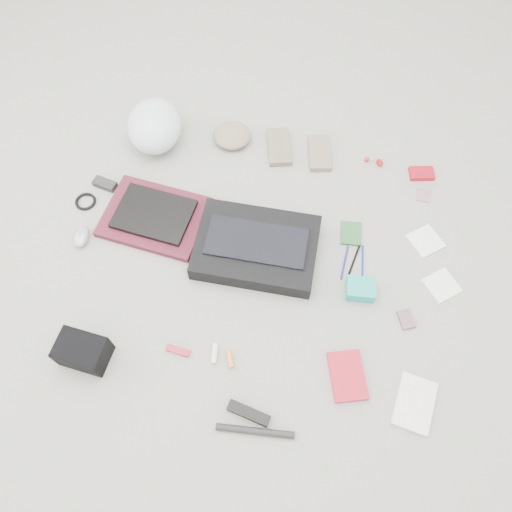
# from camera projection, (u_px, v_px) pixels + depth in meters

# --- Properties ---
(ground_plane) EXTENTS (4.00, 4.00, 0.00)m
(ground_plane) POSITION_uv_depth(u_px,v_px,m) (256.00, 262.00, 1.99)
(ground_plane) COLOR gray
(messenger_bag) EXTENTS (0.49, 0.36, 0.08)m
(messenger_bag) POSITION_uv_depth(u_px,v_px,m) (256.00, 247.00, 1.98)
(messenger_bag) COLOR black
(messenger_bag) RESTS_ON ground_plane
(bag_flap) EXTENTS (0.40, 0.20, 0.01)m
(bag_flap) POSITION_uv_depth(u_px,v_px,m) (256.00, 242.00, 1.94)
(bag_flap) COLOR black
(bag_flap) RESTS_ON messenger_bag
(laptop_sleeve) EXTENTS (0.46, 0.37, 0.03)m
(laptop_sleeve) POSITION_uv_depth(u_px,v_px,m) (155.00, 217.00, 2.08)
(laptop_sleeve) COLOR #561826
(laptop_sleeve) RESTS_ON ground_plane
(laptop) EXTENTS (0.34, 0.27, 0.02)m
(laptop) POSITION_uv_depth(u_px,v_px,m) (154.00, 214.00, 2.05)
(laptop) COLOR black
(laptop) RESTS_ON laptop_sleeve
(bike_helmet) EXTENTS (0.28, 0.33, 0.18)m
(bike_helmet) POSITION_uv_depth(u_px,v_px,m) (154.00, 126.00, 2.21)
(bike_helmet) COLOR white
(bike_helmet) RESTS_ON ground_plane
(beanie) EXTENTS (0.18, 0.17, 0.06)m
(beanie) POSITION_uv_depth(u_px,v_px,m) (232.00, 136.00, 2.26)
(beanie) COLOR gray
(beanie) RESTS_ON ground_plane
(mitten_left) EXTENTS (0.14, 0.21, 0.03)m
(mitten_left) POSITION_uv_depth(u_px,v_px,m) (279.00, 147.00, 2.25)
(mitten_left) COLOR #7A6A57
(mitten_left) RESTS_ON ground_plane
(mitten_right) EXTENTS (0.12, 0.20, 0.03)m
(mitten_right) POSITION_uv_depth(u_px,v_px,m) (319.00, 153.00, 2.23)
(mitten_right) COLOR gray
(mitten_right) RESTS_ON ground_plane
(power_brick) EXTENTS (0.11, 0.07, 0.03)m
(power_brick) POSITION_uv_depth(u_px,v_px,m) (105.00, 184.00, 2.16)
(power_brick) COLOR black
(power_brick) RESTS_ON ground_plane
(cable_coil) EXTENTS (0.11, 0.11, 0.01)m
(cable_coil) POSITION_uv_depth(u_px,v_px,m) (86.00, 201.00, 2.12)
(cable_coil) COLOR black
(cable_coil) RESTS_ON ground_plane
(mouse) EXTENTS (0.07, 0.11, 0.04)m
(mouse) POSITION_uv_depth(u_px,v_px,m) (81.00, 236.00, 2.03)
(mouse) COLOR #9292A5
(mouse) RESTS_ON ground_plane
(camera_bag) EXTENTS (0.19, 0.14, 0.11)m
(camera_bag) POSITION_uv_depth(u_px,v_px,m) (83.00, 351.00, 1.77)
(camera_bag) COLOR black
(camera_bag) RESTS_ON ground_plane
(multitool) EXTENTS (0.09, 0.04, 0.01)m
(multitool) POSITION_uv_depth(u_px,v_px,m) (178.00, 350.00, 1.82)
(multitool) COLOR #A41E30
(multitool) RESTS_ON ground_plane
(toiletry_tube_white) EXTENTS (0.03, 0.07, 0.02)m
(toiletry_tube_white) POSITION_uv_depth(u_px,v_px,m) (214.00, 353.00, 1.81)
(toiletry_tube_white) COLOR silver
(toiletry_tube_white) RESTS_ON ground_plane
(toiletry_tube_orange) EXTENTS (0.04, 0.07, 0.02)m
(toiletry_tube_orange) POSITION_uv_depth(u_px,v_px,m) (230.00, 359.00, 1.80)
(toiletry_tube_orange) COLOR orange
(toiletry_tube_orange) RESTS_ON ground_plane
(u_lock) EXTENTS (0.16, 0.07, 0.03)m
(u_lock) POSITION_uv_depth(u_px,v_px,m) (249.00, 413.00, 1.71)
(u_lock) COLOR black
(u_lock) RESTS_ON ground_plane
(bike_pump) EXTENTS (0.27, 0.03, 0.02)m
(bike_pump) POSITION_uv_depth(u_px,v_px,m) (255.00, 431.00, 1.68)
(bike_pump) COLOR black
(bike_pump) RESTS_ON ground_plane
(book_red) EXTENTS (0.16, 0.20, 0.02)m
(book_red) POSITION_uv_depth(u_px,v_px,m) (347.00, 376.00, 1.77)
(book_red) COLOR red
(book_red) RESTS_ON ground_plane
(book_white) EXTENTS (0.16, 0.21, 0.02)m
(book_white) POSITION_uv_depth(u_px,v_px,m) (415.00, 404.00, 1.73)
(book_white) COLOR silver
(book_white) RESTS_ON ground_plane
(notepad) EXTENTS (0.09, 0.11, 0.01)m
(notepad) POSITION_uv_depth(u_px,v_px,m) (351.00, 233.00, 2.05)
(notepad) COLOR #255A2A
(notepad) RESTS_ON ground_plane
(pen_blue) EXTENTS (0.03, 0.15, 0.01)m
(pen_blue) POSITION_uv_depth(u_px,v_px,m) (345.00, 262.00, 1.99)
(pen_blue) COLOR navy
(pen_blue) RESTS_ON ground_plane
(pen_black) EXTENTS (0.05, 0.15, 0.01)m
(pen_black) POSITION_uv_depth(u_px,v_px,m) (354.00, 262.00, 1.99)
(pen_black) COLOR black
(pen_black) RESTS_ON ground_plane
(pen_navy) EXTENTS (0.01, 0.13, 0.01)m
(pen_navy) POSITION_uv_depth(u_px,v_px,m) (363.00, 260.00, 1.99)
(pen_navy) COLOR navy
(pen_navy) RESTS_ON ground_plane
(accordion_wallet) EXTENTS (0.11, 0.09, 0.05)m
(accordion_wallet) POSITION_uv_depth(u_px,v_px,m) (360.00, 289.00, 1.91)
(accordion_wallet) COLOR #17AF9E
(accordion_wallet) RESTS_ON ground_plane
(card_deck) EXTENTS (0.07, 0.09, 0.01)m
(card_deck) POSITION_uv_depth(u_px,v_px,m) (406.00, 319.00, 1.87)
(card_deck) COLOR #82586F
(card_deck) RESTS_ON ground_plane
(napkin_top) EXTENTS (0.17, 0.17, 0.01)m
(napkin_top) POSITION_uv_depth(u_px,v_px,m) (426.00, 241.00, 2.04)
(napkin_top) COLOR white
(napkin_top) RESTS_ON ground_plane
(napkin_bottom) EXTENTS (0.16, 0.16, 0.01)m
(napkin_bottom) POSITION_uv_depth(u_px,v_px,m) (442.00, 285.00, 1.94)
(napkin_bottom) COLOR white
(napkin_bottom) RESTS_ON ground_plane
(lollipop_a) EXTENTS (0.03, 0.03, 0.02)m
(lollipop_a) POSITION_uv_depth(u_px,v_px,m) (367.00, 159.00, 2.22)
(lollipop_a) COLOR red
(lollipop_a) RESTS_ON ground_plane
(lollipop_b) EXTENTS (0.03, 0.03, 0.03)m
(lollipop_b) POSITION_uv_depth(u_px,v_px,m) (380.00, 163.00, 2.21)
(lollipop_b) COLOR #AE130A
(lollipop_b) RESTS_ON ground_plane
(lollipop_c) EXTENTS (0.03, 0.03, 0.03)m
(lollipop_c) POSITION_uv_depth(u_px,v_px,m) (379.00, 162.00, 2.21)
(lollipop_c) COLOR #A00517
(lollipop_c) RESTS_ON ground_plane
(altoids_tin) EXTENTS (0.11, 0.08, 0.02)m
(altoids_tin) POSITION_uv_depth(u_px,v_px,m) (422.00, 173.00, 2.19)
(altoids_tin) COLOR #A60F1F
(altoids_tin) RESTS_ON ground_plane
(stamp_sheet) EXTENTS (0.06, 0.07, 0.00)m
(stamp_sheet) POSITION_uv_depth(u_px,v_px,m) (424.00, 195.00, 2.14)
(stamp_sheet) COLOR #A26C84
(stamp_sheet) RESTS_ON ground_plane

